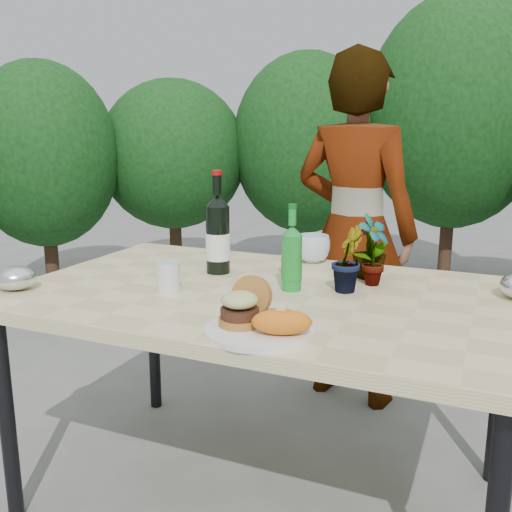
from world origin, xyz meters
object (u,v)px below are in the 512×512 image
at_px(patio_table, 266,308).
at_px(person, 354,232).
at_px(dinner_plate, 259,330).
at_px(wine_bottle, 218,236).

relative_size(patio_table, person, 1.00).
height_order(dinner_plate, wine_bottle, wine_bottle).
bearing_deg(person, wine_bottle, 76.62).
xyz_separation_m(patio_table, dinner_plate, (0.13, -0.37, 0.06)).
height_order(dinner_plate, person, person).
bearing_deg(person, dinner_plate, 102.71).
xyz_separation_m(patio_table, person, (0.07, 0.89, 0.11)).
relative_size(patio_table, wine_bottle, 4.37).
bearing_deg(wine_bottle, person, 56.54).
height_order(patio_table, dinner_plate, dinner_plate).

